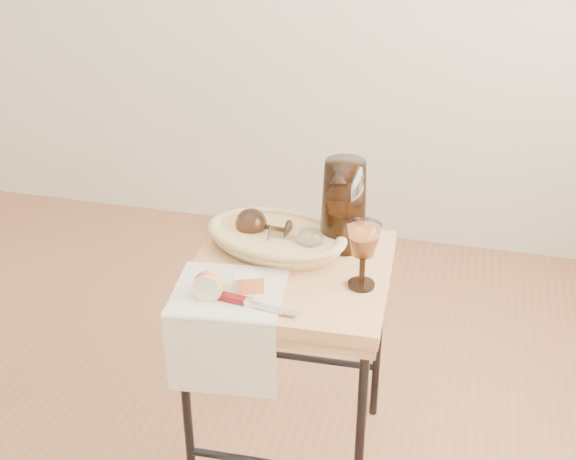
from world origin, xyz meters
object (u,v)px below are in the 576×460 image
(goblet_lying_a, at_px, (267,227))
(table_knife, at_px, (252,303))
(pitcher, at_px, (344,204))
(goblet_lying_b, at_px, (293,239))
(tea_towel, at_px, (229,291))
(wine_goblet, at_px, (363,256))
(bread_basket, at_px, (276,240))
(apple_half, at_px, (209,284))
(side_table, at_px, (290,367))

(goblet_lying_a, xyz_separation_m, table_knife, (0.04, -0.30, -0.04))
(pitcher, distance_m, table_knife, 0.39)
(table_knife, bearing_deg, goblet_lying_b, 89.75)
(tea_towel, relative_size, goblet_lying_b, 2.22)
(tea_towel, xyz_separation_m, table_knife, (0.07, -0.05, 0.01))
(pitcher, relative_size, wine_goblet, 1.64)
(goblet_lying_a, height_order, table_knife, goblet_lying_a)
(table_knife, bearing_deg, pitcher, 73.79)
(bread_basket, bearing_deg, table_knife, -78.45)
(goblet_lying_b, height_order, wine_goblet, wine_goblet)
(tea_towel, bearing_deg, goblet_lying_a, 76.70)
(tea_towel, bearing_deg, wine_goblet, 12.36)
(bread_basket, bearing_deg, goblet_lying_a, 161.96)
(pitcher, bearing_deg, table_knife, -122.74)
(bread_basket, height_order, wine_goblet, wine_goblet)
(goblet_lying_a, xyz_separation_m, apple_half, (-0.06, -0.28, -0.01))
(bread_basket, bearing_deg, side_table, -47.22)
(side_table, height_order, pitcher, pitcher)
(tea_towel, bearing_deg, table_knife, -40.68)
(side_table, distance_m, table_knife, 0.39)
(tea_towel, xyz_separation_m, bread_basket, (0.06, 0.23, 0.02))
(side_table, xyz_separation_m, wine_goblet, (0.19, -0.04, 0.41))
(bread_basket, height_order, apple_half, apple_half)
(goblet_lying_a, relative_size, wine_goblet, 0.81)
(wine_goblet, relative_size, table_knife, 0.81)
(goblet_lying_a, bearing_deg, pitcher, -159.80)
(goblet_lying_a, height_order, goblet_lying_b, goblet_lying_a)
(wine_goblet, bearing_deg, bread_basket, 153.12)
(pitcher, bearing_deg, goblet_lying_b, -153.17)
(goblet_lying_a, distance_m, goblet_lying_b, 0.09)
(side_table, xyz_separation_m, goblet_lying_b, (-0.01, 0.06, 0.37))
(pitcher, height_order, apple_half, pitcher)
(side_table, height_order, apple_half, apple_half)
(pitcher, relative_size, apple_half, 3.73)
(goblet_lying_b, bearing_deg, table_knife, -99.60)
(pitcher, relative_size, table_knife, 1.33)
(tea_towel, height_order, wine_goblet, wine_goblet)
(wine_goblet, height_order, apple_half, wine_goblet)
(pitcher, xyz_separation_m, table_knife, (-0.15, -0.35, -0.11))
(apple_half, bearing_deg, wine_goblet, 16.92)
(side_table, xyz_separation_m, tea_towel, (-0.12, -0.15, 0.32))
(tea_towel, bearing_deg, pitcher, 46.09)
(side_table, xyz_separation_m, goblet_lying_a, (-0.09, 0.10, 0.38))
(bread_basket, height_order, table_knife, bread_basket)
(side_table, relative_size, goblet_lying_a, 4.62)
(goblet_lying_a, relative_size, apple_half, 1.84)
(side_table, xyz_separation_m, apple_half, (-0.15, -0.18, 0.36))
(tea_towel, distance_m, table_knife, 0.09)
(side_table, relative_size, wine_goblet, 3.73)
(goblet_lying_b, height_order, pitcher, pitcher)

